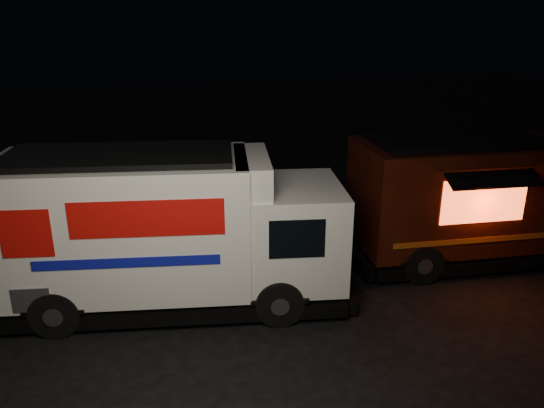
{
  "coord_description": "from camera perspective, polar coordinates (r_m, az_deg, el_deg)",
  "views": [
    {
      "loc": [
        -3.23,
        -9.66,
        6.04
      ],
      "look_at": [
        0.39,
        2.0,
        1.65
      ],
      "focal_mm": 35.0,
      "sensor_mm": 36.0,
      "label": 1
    }
  ],
  "objects": [
    {
      "name": "red_truck",
      "position": [
        14.54,
        21.81,
        0.57
      ],
      "size": [
        7.18,
        3.38,
        3.22
      ],
      "primitive_type": null,
      "rotation": [
        0.0,
        0.0,
        -0.12
      ],
      "color": "#3C130A",
      "rests_on": "ground"
    },
    {
      "name": "ground",
      "position": [
        11.84,
        1.09,
        -10.91
      ],
      "size": [
        80.0,
        80.0,
        0.0
      ],
      "primitive_type": "plane",
      "color": "black",
      "rests_on": "ground"
    },
    {
      "name": "white_truck",
      "position": [
        11.47,
        -10.5,
        -2.76
      ],
      "size": [
        7.92,
        4.08,
        3.42
      ],
      "primitive_type": null,
      "rotation": [
        0.0,
        0.0,
        -0.21
      ],
      "color": "white",
      "rests_on": "ground"
    }
  ]
}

